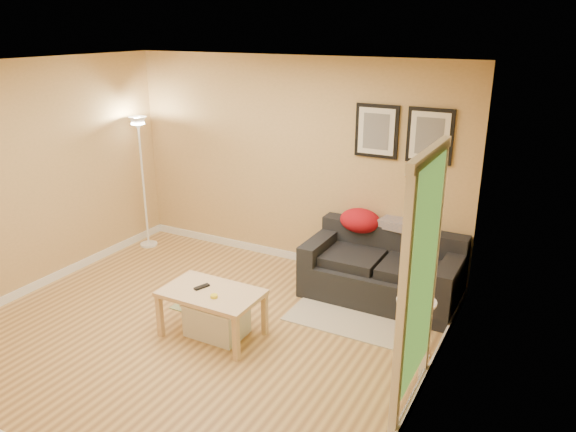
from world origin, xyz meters
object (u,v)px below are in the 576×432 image
(storage_bin, at_px, (217,318))
(sofa, at_px, (382,267))
(coffee_table, at_px, (212,313))
(side_table, at_px, (414,327))
(floor_lamp, at_px, (144,187))
(book_stack, at_px, (415,297))

(storage_bin, bearing_deg, sofa, 52.16)
(coffee_table, relative_size, side_table, 1.73)
(coffee_table, bearing_deg, sofa, 63.78)
(floor_lamp, bearing_deg, book_stack, -12.67)
(side_table, bearing_deg, floor_lamp, 167.52)
(sofa, bearing_deg, storage_bin, -127.84)
(book_stack, relative_size, floor_lamp, 0.13)
(storage_bin, xyz_separation_m, book_stack, (1.81, 0.57, 0.42))
(sofa, xyz_separation_m, side_table, (0.64, -0.95, -0.09))
(storage_bin, height_order, book_stack, book_stack)
(side_table, bearing_deg, coffee_table, -161.67)
(storage_bin, xyz_separation_m, floor_lamp, (-2.20, 1.47, 0.68))
(book_stack, bearing_deg, floor_lamp, 161.22)
(sofa, xyz_separation_m, floor_lamp, (-3.38, -0.06, 0.48))
(coffee_table, bearing_deg, floor_lamp, 156.90)
(side_table, bearing_deg, storage_bin, -162.43)
(storage_bin, relative_size, side_table, 1.03)
(coffee_table, height_order, storage_bin, coffee_table)
(storage_bin, bearing_deg, side_table, 17.57)
(coffee_table, distance_m, floor_lamp, 2.71)
(coffee_table, distance_m, storage_bin, 0.08)
(book_stack, bearing_deg, coffee_table, -167.94)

